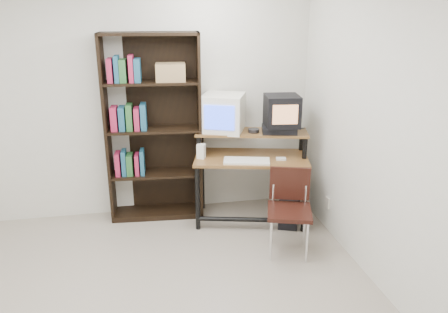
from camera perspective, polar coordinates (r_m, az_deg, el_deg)
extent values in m
cube|color=silver|center=(4.83, -12.38, 7.21)|extent=(4.00, 0.01, 2.60)
cube|color=silver|center=(3.45, 22.51, 1.55)|extent=(0.01, 4.00, 2.60)
cube|color=brown|center=(4.66, 3.58, -0.20)|extent=(1.30, 0.86, 0.03)
cube|color=brown|center=(4.70, 3.62, 3.16)|extent=(1.24, 0.63, 0.02)
cylinder|color=black|center=(4.58, -3.47, -5.42)|extent=(0.05, 0.05, 0.72)
cylinder|color=black|center=(4.60, 10.52, -5.59)|extent=(0.05, 0.05, 0.72)
cylinder|color=black|center=(5.00, -2.90, -1.60)|extent=(0.05, 0.05, 0.98)
cylinder|color=black|center=(5.03, 9.84, -1.77)|extent=(0.05, 0.05, 0.98)
cylinder|color=black|center=(4.66, 3.48, -8.23)|extent=(1.09, 0.31, 0.05)
cube|color=white|center=(4.70, -0.10, 5.71)|extent=(0.55, 0.55, 0.40)
cube|color=#304FFF|center=(4.49, -0.64, 5.08)|extent=(0.30, 0.13, 0.25)
cube|color=black|center=(4.68, 7.21, 3.48)|extent=(0.41, 0.34, 0.08)
cube|color=black|center=(4.65, 7.56, 5.94)|extent=(0.39, 0.38, 0.33)
cube|color=tan|center=(4.48, 8.01, 5.43)|extent=(0.26, 0.04, 0.20)
cylinder|color=#26262B|center=(4.66, 3.88, 3.31)|extent=(0.16, 0.16, 0.05)
cube|color=white|center=(4.50, 2.98, -0.66)|extent=(0.51, 0.32, 0.03)
cube|color=black|center=(4.59, 7.65, -0.62)|extent=(0.25, 0.22, 0.01)
cube|color=white|center=(4.59, 7.45, -0.35)|extent=(0.11, 0.08, 0.03)
cube|color=white|center=(4.59, -3.00, 0.61)|extent=(0.11, 0.10, 0.17)
cube|color=black|center=(4.85, 8.45, -6.13)|extent=(0.35, 0.49, 0.42)
cube|color=black|center=(4.16, 8.54, -7.16)|extent=(0.50, 0.50, 0.04)
cube|color=black|center=(4.24, 8.59, -3.50)|extent=(0.38, 0.15, 0.33)
cylinder|color=silver|center=(4.11, 6.15, -10.92)|extent=(0.02, 0.02, 0.41)
cylinder|color=silver|center=(4.13, 10.77, -11.03)|extent=(0.02, 0.02, 0.41)
cylinder|color=silver|center=(4.40, 6.17, -8.80)|extent=(0.02, 0.02, 0.41)
cylinder|color=silver|center=(4.42, 10.46, -8.92)|extent=(0.02, 0.02, 0.41)
cube|color=black|center=(4.78, -14.98, 3.25)|extent=(0.06, 0.34, 2.01)
cube|color=black|center=(4.73, -3.21, 3.73)|extent=(0.06, 0.34, 2.01)
cube|color=black|center=(4.88, -9.06, 4.00)|extent=(1.00, 0.10, 2.01)
cube|color=black|center=(4.57, -9.79, 15.56)|extent=(1.03, 0.42, 0.03)
cube|color=black|center=(5.08, -8.55, -7.17)|extent=(1.03, 0.42, 0.06)
cube|color=black|center=(4.89, -8.82, -2.18)|extent=(0.97, 0.39, 0.02)
cube|color=black|center=(4.73, -9.13, 3.51)|extent=(0.97, 0.39, 0.02)
cube|color=black|center=(4.63, -9.45, 9.52)|extent=(0.97, 0.39, 0.02)
cube|color=#97784D|center=(4.60, -6.99, 10.89)|extent=(0.32, 0.27, 0.18)
cube|color=beige|center=(4.73, 13.36, -5.89)|extent=(0.02, 0.08, 0.12)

